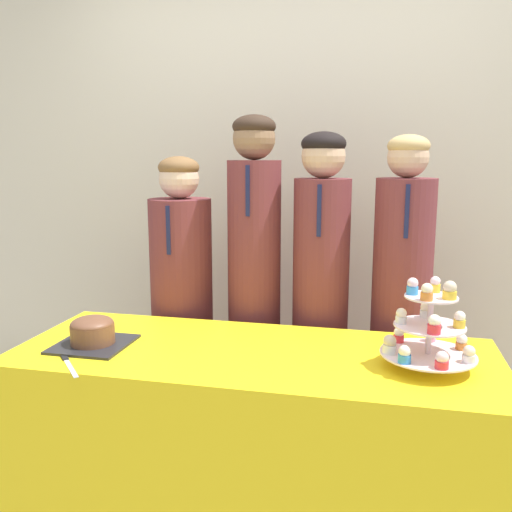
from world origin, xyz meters
TOP-DOWN VIEW (x-y plane):
  - wall_back at (0.00, 1.51)m, footprint 9.00×0.06m
  - table at (0.00, 0.34)m, footprint 1.79×0.68m
  - round_cake at (-0.62, 0.27)m, footprint 0.27×0.27m
  - cake_knife at (-0.62, 0.09)m, footprint 0.18×0.20m
  - cupcake_stand at (0.62, 0.31)m, footprint 0.32×0.32m
  - student_0 at (-0.48, 0.87)m, footprint 0.30×0.30m
  - student_1 at (-0.12, 0.87)m, footprint 0.25×0.25m
  - student_2 at (0.19, 0.87)m, footprint 0.25×0.26m
  - student_3 at (0.55, 0.87)m, footprint 0.26×0.26m

SIDE VIEW (x-z plane):
  - table at x=0.00m, z-range 0.00..0.74m
  - student_0 at x=-0.48m, z-range -0.04..1.42m
  - cake_knife at x=-0.62m, z-range 0.73..0.74m
  - student_3 at x=0.55m, z-range -0.03..1.52m
  - student_2 at x=0.19m, z-range -0.01..1.55m
  - round_cake at x=-0.62m, z-range 0.73..0.85m
  - student_1 at x=-0.12m, z-range -0.01..1.63m
  - cupcake_stand at x=0.62m, z-range 0.72..1.03m
  - wall_back at x=0.00m, z-range 0.00..2.70m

